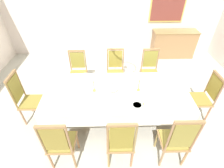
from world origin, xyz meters
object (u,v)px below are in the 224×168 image
object	(u,v)px
candlestick_west	(94,85)
bowl_near_right	(85,76)
spoon_primary	(144,105)
framed_painting	(169,2)
chair_north_b	(115,70)
spoon_secondary	(80,76)
chair_south_c	(176,140)
chair_south_b	(121,141)
bowl_near_left	(137,105)
chair_south_a	(60,142)
soup_tureen	(112,87)
chair_head_east	(204,96)
dining_table	(116,93)
chair_north_c	(150,70)
candlestick_east	(139,85)
sideboard	(173,44)
chair_head_west	(27,98)
chair_north_a	(78,71)

from	to	relation	value
candlestick_west	bowl_near_right	bearing A→B (deg)	114.28
spoon_primary	framed_painting	bearing A→B (deg)	67.19
chair_north_b	spoon_secondary	xyz separation A→B (m)	(-0.80, -0.48, 0.19)
chair_south_c	chair_south_b	bearing A→B (deg)	179.88
candlestick_west	spoon_primary	distance (m)	1.00
bowl_near_left	chair_south_a	bearing A→B (deg)	-155.47
chair_south_b	spoon_primary	xyz separation A→B (m)	(0.44, 0.60, 0.17)
soup_tureen	spoon_secondary	distance (m)	0.88
chair_south_b	bowl_near_left	world-z (taller)	chair_south_b
chair_south_b	chair_head_east	world-z (taller)	chair_south_b
dining_table	chair_north_c	world-z (taller)	chair_north_c
chair_south_c	bowl_near_left	distance (m)	0.82
chair_head_east	candlestick_east	distance (m)	1.41
spoon_primary	dining_table	bearing A→B (deg)	136.26
chair_south_b	candlestick_west	xyz separation A→B (m)	(-0.46, 1.01, 0.31)
candlestick_east	sideboard	size ratio (longest dim) A/B	0.24
dining_table	chair_head_east	xyz separation A→B (m)	(1.81, -0.00, -0.12)
dining_table	framed_painting	xyz separation A→B (m)	(1.70, 2.97, 1.03)
chair_south_a	chair_head_west	xyz separation A→B (m)	(-0.90, 1.01, 0.00)
soup_tureen	bowl_near_right	xyz separation A→B (m)	(-0.58, 0.50, -0.08)
candlestick_west	chair_north_c	bearing A→B (deg)	37.14
sideboard	framed_painting	bearing A→B (deg)	-36.18
chair_head_east	bowl_near_right	size ratio (longest dim) A/B	5.80
chair_south_b	soup_tureen	xyz separation A→B (m)	(-0.10, 1.01, 0.26)
chair_north_b	bowl_near_left	bearing A→B (deg)	102.65
dining_table	chair_north_c	bearing A→B (deg)	48.36
chair_north_a	chair_north_c	world-z (taller)	chair_north_c
candlestick_east	bowl_near_right	xyz separation A→B (m)	(-1.09, 0.50, -0.12)
chair_south_b	framed_painting	bearing A→B (deg)	67.16
bowl_near_left	sideboard	xyz separation A→B (m)	(1.70, 3.15, -0.32)
chair_head_east	spoon_secondary	world-z (taller)	chair_head_east
spoon_primary	spoon_secondary	world-z (taller)	same
chair_south_a	bowl_near_left	distance (m)	1.40
bowl_near_right	sideboard	size ratio (longest dim) A/B	0.13
chair_north_b	spoon_primary	size ratio (longest dim) A/B	6.16
chair_north_b	chair_south_c	bearing A→B (deg)	113.33
chair_north_a	chair_south_c	xyz separation A→B (m)	(1.81, -2.02, 0.04)
candlestick_west	candlestick_east	bearing A→B (deg)	0.00
chair_head_east	framed_painting	world-z (taller)	framed_painting
bowl_near_left	bowl_near_right	distance (m)	1.37
spoon_primary	chair_north_c	bearing A→B (deg)	70.46
bowl_near_left	dining_table	bearing A→B (deg)	128.69
chair_south_b	chair_north_c	world-z (taller)	chair_south_b
dining_table	spoon_secondary	xyz separation A→B (m)	(-0.78, 0.52, 0.08)
chair_head_west	chair_north_c	bearing A→B (deg)	110.40
chair_head_west	candlestick_east	xyz separation A→B (m)	(2.24, -0.00, 0.31)
chair_north_a	bowl_near_left	bearing A→B (deg)	131.27
bowl_near_left	spoon_primary	size ratio (longest dim) A/B	1.04
candlestick_east	bowl_near_right	world-z (taller)	candlestick_east
chair_north_a	bowl_near_right	bearing A→B (deg)	116.83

